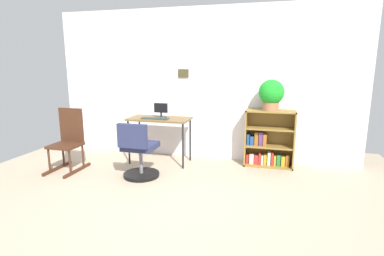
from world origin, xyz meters
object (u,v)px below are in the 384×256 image
at_px(keyboard, 155,118).
at_px(rocking_chair, 68,140).
at_px(monitor, 161,111).
at_px(desk, 160,122).
at_px(potted_plant_on_shelf, 271,94).
at_px(bookshelf_low, 268,141).
at_px(office_chair, 139,154).

relative_size(keyboard, rocking_chair, 0.46).
xyz_separation_m(monitor, keyboard, (-0.05, -0.15, -0.10)).
height_order(desk, potted_plant_on_shelf, potted_plant_on_shelf).
bearing_deg(desk, monitor, 72.02).
relative_size(monitor, bookshelf_low, 0.26).
height_order(monitor, potted_plant_on_shelf, potted_plant_on_shelf).
xyz_separation_m(office_chair, potted_plant_on_shelf, (1.77, 1.01, 0.81)).
bearing_deg(rocking_chair, keyboard, 25.87).
bearing_deg(monitor, rocking_chair, -149.59).
xyz_separation_m(keyboard, office_chair, (0.01, -0.65, -0.40)).
height_order(desk, office_chair, office_chair).
bearing_deg(potted_plant_on_shelf, keyboard, -168.68).
height_order(monitor, office_chair, monitor).
relative_size(desk, office_chair, 1.21).
distance_m(desk, bookshelf_low, 1.78).
bearing_deg(rocking_chair, bookshelf_low, 18.43).
xyz_separation_m(monitor, potted_plant_on_shelf, (1.73, 0.21, 0.31)).
bearing_deg(desk, keyboard, -108.12).
bearing_deg(monitor, desk, -107.98).
bearing_deg(potted_plant_on_shelf, monitor, -173.23).
distance_m(rocking_chair, bookshelf_low, 3.13).
distance_m(desk, monitor, 0.18).
bearing_deg(bookshelf_low, office_chair, -149.06).
height_order(monitor, keyboard, monitor).
xyz_separation_m(desk, office_chair, (-0.03, -0.76, -0.33)).
xyz_separation_m(desk, bookshelf_low, (1.73, 0.30, -0.28)).
relative_size(desk, bookshelf_low, 1.11).
xyz_separation_m(office_chair, bookshelf_low, (1.76, 1.06, 0.04)).
bearing_deg(office_chair, keyboard, 90.73).
relative_size(office_chair, rocking_chair, 0.87).
bearing_deg(office_chair, bookshelf_low, 30.94).
bearing_deg(potted_plant_on_shelf, desk, -172.02).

